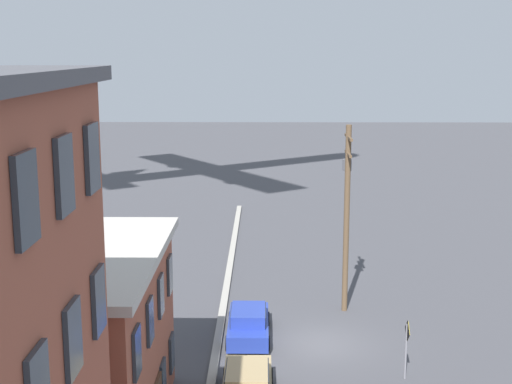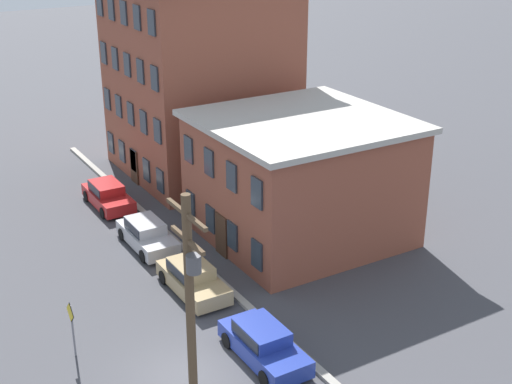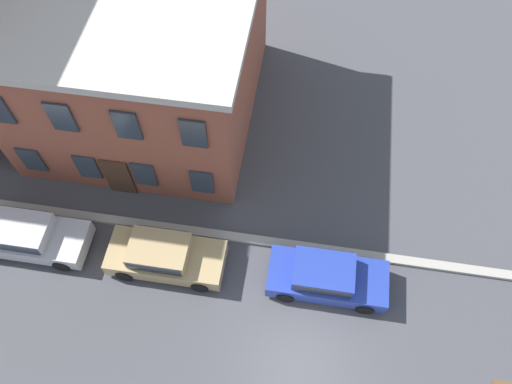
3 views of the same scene
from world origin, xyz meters
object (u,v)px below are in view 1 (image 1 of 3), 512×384
(car_blue, at_px, (248,322))
(utility_pole, at_px, (347,208))
(car_tan, at_px, (247,384))
(caution_sign, at_px, (407,340))

(car_blue, bearing_deg, utility_pole, -52.61)
(car_tan, bearing_deg, caution_sign, -71.50)
(caution_sign, distance_m, utility_pole, 8.59)
(car_tan, bearing_deg, utility_pole, -25.59)
(car_blue, relative_size, caution_sign, 1.80)
(car_tan, relative_size, utility_pole, 0.47)
(car_blue, distance_m, caution_sign, 7.53)
(caution_sign, bearing_deg, car_blue, 57.69)
(car_tan, height_order, utility_pole, utility_pole)
(utility_pole, bearing_deg, car_tan, 154.41)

